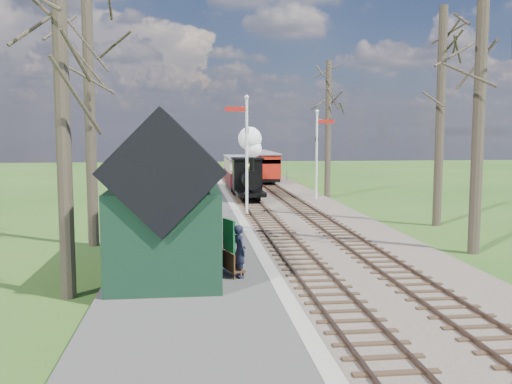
% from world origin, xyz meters
% --- Properties ---
extents(ground, '(140.00, 140.00, 0.00)m').
position_xyz_m(ground, '(0.00, 0.00, 0.00)').
color(ground, '#2A561B').
rests_on(ground, ground).
extents(distant_hills, '(114.40, 48.00, 22.02)m').
position_xyz_m(distant_hills, '(1.40, 64.38, -16.21)').
color(distant_hills, '#385B23').
rests_on(distant_hills, ground).
extents(ballast_bed, '(8.00, 60.00, 0.10)m').
position_xyz_m(ballast_bed, '(1.30, 22.00, 0.05)').
color(ballast_bed, brown).
rests_on(ballast_bed, ground).
extents(track_near, '(1.60, 60.00, 0.15)m').
position_xyz_m(track_near, '(0.00, 22.00, 0.10)').
color(track_near, brown).
rests_on(track_near, ground).
extents(track_far, '(1.60, 60.00, 0.15)m').
position_xyz_m(track_far, '(2.60, 22.00, 0.10)').
color(track_far, brown).
rests_on(track_far, ground).
extents(platform, '(5.00, 44.00, 0.20)m').
position_xyz_m(platform, '(-3.50, 14.00, 0.10)').
color(platform, '#474442').
rests_on(platform, ground).
extents(coping_strip, '(0.40, 44.00, 0.21)m').
position_xyz_m(coping_strip, '(-1.20, 14.00, 0.10)').
color(coping_strip, '#B2AD9E').
rests_on(coping_strip, ground).
extents(station_shed, '(3.25, 6.30, 4.78)m').
position_xyz_m(station_shed, '(-4.30, 4.00, 2.27)').
color(station_shed, black).
rests_on(station_shed, platform).
extents(semaphore_near, '(1.22, 0.24, 6.22)m').
position_xyz_m(semaphore_near, '(-0.77, 16.00, 3.62)').
color(semaphore_near, silver).
rests_on(semaphore_near, ground).
extents(semaphore_far, '(1.22, 0.24, 5.72)m').
position_xyz_m(semaphore_far, '(4.37, 22.00, 3.35)').
color(semaphore_far, silver).
rests_on(semaphore_far, ground).
extents(bare_trees, '(15.51, 22.39, 12.00)m').
position_xyz_m(bare_trees, '(1.33, 10.10, 5.21)').
color(bare_trees, '#382D23').
rests_on(bare_trees, ground).
extents(fence_line, '(12.60, 0.08, 1.00)m').
position_xyz_m(fence_line, '(0.30, 36.00, 0.55)').
color(fence_line, slate).
rests_on(fence_line, ground).
extents(locomotive, '(1.78, 4.15, 4.44)m').
position_xyz_m(locomotive, '(-0.01, 21.63, 2.05)').
color(locomotive, black).
rests_on(locomotive, ground).
extents(coach, '(2.07, 7.11, 2.18)m').
position_xyz_m(coach, '(0.00, 27.69, 1.50)').
color(coach, black).
rests_on(coach, ground).
extents(red_carriage_a, '(1.98, 4.91, 2.09)m').
position_xyz_m(red_carriage_a, '(2.60, 33.73, 1.45)').
color(red_carriage_a, black).
rests_on(red_carriage_a, ground).
extents(red_carriage_b, '(1.98, 4.91, 2.09)m').
position_xyz_m(red_carriage_b, '(2.60, 39.23, 1.45)').
color(red_carriage_b, black).
rests_on(red_carriage_b, ground).
extents(sign_board, '(0.39, 0.79, 1.20)m').
position_xyz_m(sign_board, '(-2.30, 5.92, 0.80)').
color(sign_board, '#0F4923').
rests_on(sign_board, platform).
extents(bench, '(0.73, 1.31, 0.72)m').
position_xyz_m(bench, '(-2.50, 3.16, 0.54)').
color(bench, '#432A18').
rests_on(bench, platform).
extents(person, '(0.51, 0.64, 1.52)m').
position_xyz_m(person, '(-2.21, 2.83, 0.96)').
color(person, '#1B1D31').
rests_on(person, platform).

